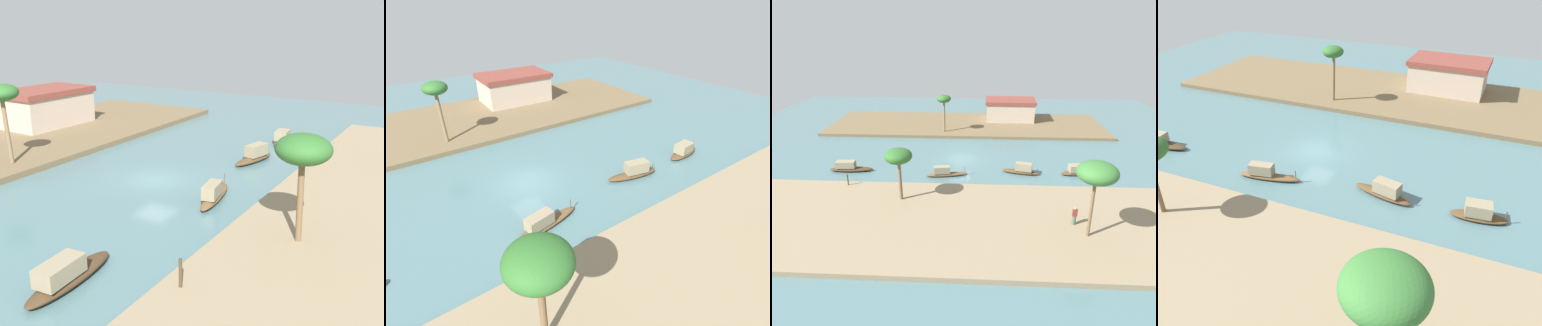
% 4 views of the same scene
% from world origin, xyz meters
% --- Properties ---
extents(river_water, '(76.91, 76.91, 0.00)m').
position_xyz_m(river_water, '(0.00, 0.00, 0.00)').
color(river_water, slate).
rests_on(river_water, ground).
extents(riverbank_left, '(46.13, 14.37, 0.46)m').
position_xyz_m(riverbank_left, '(0.00, -15.39, 0.23)').
color(riverbank_left, '#937F60').
rests_on(riverbank_left, ground).
extents(riverbank_right, '(46.13, 14.37, 0.46)m').
position_xyz_m(riverbank_right, '(0.00, 15.39, 0.23)').
color(riverbank_right, brown).
rests_on(riverbank_right, ground).
extents(sampan_with_tall_canopy, '(5.22, 1.57, 1.28)m').
position_xyz_m(sampan_with_tall_canopy, '(-13.12, -4.58, 0.48)').
color(sampan_with_tall_canopy, '#47331E').
rests_on(sampan_with_tall_canopy, river_water).
extents(sampan_midstream, '(4.52, 1.94, 1.36)m').
position_xyz_m(sampan_midstream, '(7.46, -4.26, 0.53)').
color(sampan_midstream, brown).
rests_on(sampan_midstream, river_water).
extents(sampan_upstream_small, '(4.95, 1.76, 1.24)m').
position_xyz_m(sampan_upstream_small, '(-1.54, -5.40, 0.46)').
color(sampan_upstream_small, brown).
rests_on(sampan_upstream_small, river_water).
extents(sampan_foreground, '(3.79, 1.55, 1.24)m').
position_xyz_m(sampan_foreground, '(13.81, -4.21, 0.49)').
color(sampan_foreground, brown).
rests_on(sampan_foreground, river_water).
extents(person_on_near_bank, '(0.40, 0.33, 1.65)m').
position_xyz_m(person_on_near_bank, '(10.66, -15.46, 1.20)').
color(person_on_near_bank, '#4C664C').
rests_on(person_on_near_bank, riverbank_left).
extents(mooring_post, '(0.14, 0.14, 1.24)m').
position_xyz_m(mooring_post, '(-11.49, -9.13, 1.07)').
color(mooring_post, '#4C3823').
rests_on(mooring_post, riverbank_left).
extents(palm_tree_left_near, '(2.62, 2.62, 5.25)m').
position_xyz_m(palm_tree_left_near, '(-5.12, -11.80, 4.89)').
color(palm_tree_left_near, brown).
rests_on(palm_tree_left_near, riverbank_left).
extents(palm_tree_left_far, '(3.14, 3.14, 6.43)m').
position_xyz_m(palm_tree_left_far, '(11.39, -16.95, 5.96)').
color(palm_tree_left_far, brown).
rests_on(palm_tree_left_far, riverbank_left).
extents(palm_tree_right_tall, '(2.22, 2.22, 5.82)m').
position_xyz_m(palm_tree_right_tall, '(-3.27, 10.61, 5.46)').
color(palm_tree_right_tall, '#7F6647').
rests_on(palm_tree_right_tall, riverbank_right).
extents(riverside_building, '(8.86, 5.91, 3.60)m').
position_xyz_m(riverside_building, '(7.67, 18.36, 2.29)').
color(riverside_building, '#C6B29E').
rests_on(riverside_building, riverbank_right).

